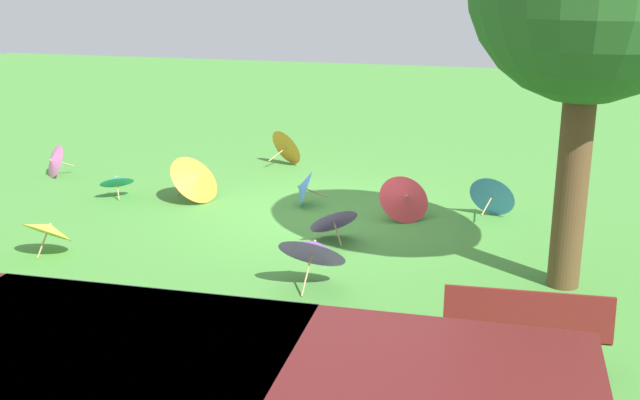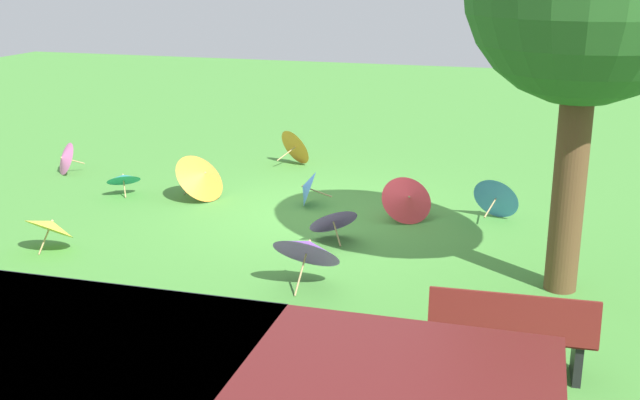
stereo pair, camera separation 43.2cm
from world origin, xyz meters
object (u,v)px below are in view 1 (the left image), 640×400
(park_bench, at_px, (525,328))
(parasol_orange_1, at_px, (288,146))
(parasol_purple_0, at_px, (333,218))
(parasol_teal_0, at_px, (116,180))
(parasol_orange_2, at_px, (197,177))
(parasol_pink_0, at_px, (53,161))
(parasol_blue_0, at_px, (494,194))
(parasol_blue_1, at_px, (302,188))
(parasol_red_0, at_px, (405,198))
(parasol_yellow_1, at_px, (49,229))
(parasol_purple_1, at_px, (313,248))

(park_bench, relative_size, parasol_orange_1, 1.81)
(park_bench, xyz_separation_m, parasol_purple_0, (2.75, -3.26, -0.12))
(park_bench, xyz_separation_m, parasol_teal_0, (6.91, -4.46, -0.15))
(parasol_orange_2, xyz_separation_m, parasol_pink_0, (3.28, -0.77, -0.10))
(parasol_orange_1, bearing_deg, parasol_blue_0, 149.68)
(parasol_purple_0, height_order, parasol_blue_0, parasol_blue_0)
(parasol_blue_1, bearing_deg, parasol_orange_1, -68.51)
(parasol_orange_1, relative_size, parasol_red_0, 0.87)
(park_bench, bearing_deg, parasol_pink_0, -31.73)
(parasol_blue_0, xyz_separation_m, parasol_orange_1, (4.18, -2.45, 0.01))
(parasol_orange_1, bearing_deg, parasol_orange_2, 74.97)
(park_bench, xyz_separation_m, parasol_blue_1, (3.66, -4.81, -0.15))
(parasol_orange_2, distance_m, parasol_red_0, 3.60)
(parasol_purple_0, distance_m, parasol_red_0, 1.53)
(parasol_orange_2, bearing_deg, parasol_yellow_1, 71.86)
(parasol_pink_0, distance_m, parasol_red_0, 6.94)
(park_bench, distance_m, parasol_pink_0, 10.31)
(parasol_yellow_1, distance_m, parasol_blue_1, 4.17)
(park_bench, xyz_separation_m, parasol_blue_0, (0.54, -5.06, -0.09))
(park_bench, bearing_deg, parasol_purple_0, -49.80)
(parasol_blue_0, bearing_deg, parasol_pink_0, -2.53)
(parasol_teal_0, bearing_deg, park_bench, 147.15)
(parasol_purple_0, distance_m, parasol_teal_0, 4.33)
(parasol_orange_1, distance_m, parasol_orange_2, 2.95)
(parasol_teal_0, bearing_deg, parasol_blue_1, -173.88)
(parasol_orange_1, bearing_deg, park_bench, 122.16)
(parasol_purple_1, relative_size, parasol_orange_2, 0.84)
(parasol_yellow_1, height_order, parasol_pink_0, parasol_pink_0)
(park_bench, bearing_deg, parasol_orange_2, -40.31)
(park_bench, xyz_separation_m, parasol_orange_1, (4.72, -7.50, -0.08))
(parasol_purple_0, xyz_separation_m, parasol_orange_2, (2.73, -1.39, 0.08))
(parasol_purple_1, height_order, parasol_blue_1, parasol_purple_1)
(parasol_purple_1, xyz_separation_m, parasol_orange_1, (2.13, -5.92, -0.12))
(parasol_teal_0, distance_m, parasol_orange_1, 3.75)
(parasol_purple_1, distance_m, parasol_pink_0, 7.27)
(parasol_yellow_1, bearing_deg, park_bench, 165.12)
(parasol_orange_2, bearing_deg, park_bench, 139.69)
(parasol_pink_0, relative_size, parasol_red_0, 0.69)
(park_bench, height_order, parasol_teal_0, park_bench)
(park_bench, height_order, parasol_blue_1, park_bench)
(parasol_blue_0, relative_size, parasol_orange_1, 0.95)
(parasol_teal_0, relative_size, parasol_pink_0, 1.13)
(parasol_orange_1, height_order, parasol_red_0, parasol_orange_1)
(parasol_orange_1, distance_m, parasol_red_0, 4.12)
(parasol_purple_1, bearing_deg, parasol_purple_0, -84.51)
(parasol_purple_1, distance_m, parasol_teal_0, 5.20)
(park_bench, relative_size, parasol_orange_2, 1.44)
(parasol_blue_0, bearing_deg, parasol_blue_1, 4.48)
(parasol_purple_1, relative_size, parasol_orange_1, 1.05)
(parasol_purple_0, height_order, parasol_orange_2, parasol_orange_2)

